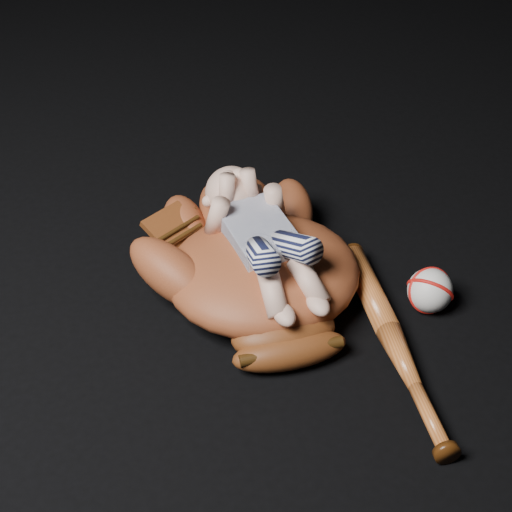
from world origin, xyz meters
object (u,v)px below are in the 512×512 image
baseball_bat (394,342)px  baseball (430,290)px  newborn_baby (265,237)px  baseball_glove (263,265)px

baseball_bat → baseball: size_ratio=5.92×
newborn_baby → baseball: (0.26, -0.10, -0.09)m
baseball_glove → baseball_bat: (0.17, -0.18, -0.05)m
baseball_glove → baseball: size_ratio=6.10×
baseball_bat → baseball: bearing=39.9°
baseball → baseball_glove: bearing=159.8°
newborn_baby → baseball_bat: bearing=-56.3°
baseball_glove → baseball_bat: bearing=-46.5°
newborn_baby → baseball: newborn_baby is taller
baseball_glove → baseball_bat: baseball_glove is taller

